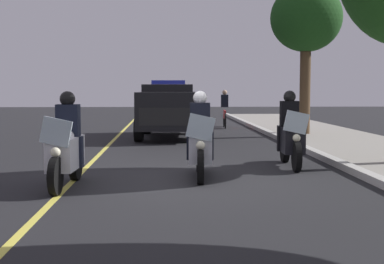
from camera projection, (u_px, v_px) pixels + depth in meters
name	position (u px, v px, depth m)	size (l,w,h in m)	color
ground_plane	(193.00, 179.00, 10.43)	(80.00, 80.00, 0.00)	black
curb_strip	(363.00, 174.00, 10.58)	(48.00, 0.24, 0.15)	#B7B5AD
lane_stripe_center	(74.00, 180.00, 10.31)	(48.00, 0.12, 0.01)	#E0D14C
police_motorcycle_lead_left	(66.00, 148.00, 9.53)	(2.14, 0.60, 1.72)	black
police_motorcycle_lead_right	(200.00, 142.00, 10.58)	(2.14, 0.60, 1.72)	black
police_motorcycle_trailing	(290.00, 136.00, 12.01)	(2.14, 0.60, 1.72)	black
police_suv	(168.00, 108.00, 19.11)	(5.00, 2.29, 2.05)	black
cyclist_background	(225.00, 109.00, 23.84)	(1.76, 0.33, 1.69)	black
tree_far_back	(306.00, 20.00, 19.36)	(2.59, 2.59, 5.46)	#4C3823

